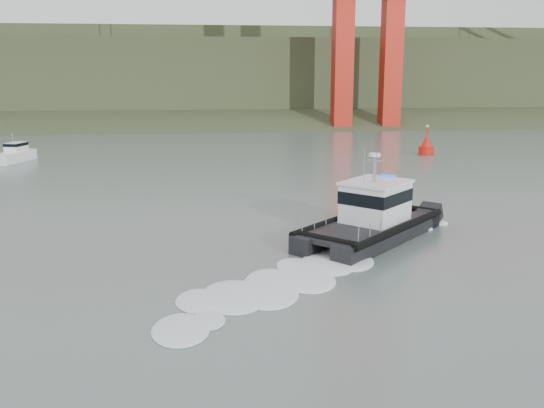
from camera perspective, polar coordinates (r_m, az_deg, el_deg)
The scene contains 5 objects.
ground at distance 24.31m, azimuth 6.81°, elevation -10.46°, with size 400.00×400.00×0.00m, color #55665F.
headlands at distance 147.31m, azimuth -5.17°, elevation 11.52°, with size 500.00×105.36×27.12m.
patrol_boat at distance 34.91m, azimuth 9.41°, elevation -1.21°, with size 10.16×10.05×5.09m.
motorboat at distance 69.52m, azimuth -23.05°, elevation 4.34°, with size 3.42×5.93×3.09m.
nav_buoy at distance 71.23m, azimuth 14.33°, elevation 5.26°, with size 1.73×1.73×3.60m.
Camera 1 is at (-5.62, -21.69, 9.45)m, focal length 40.00 mm.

